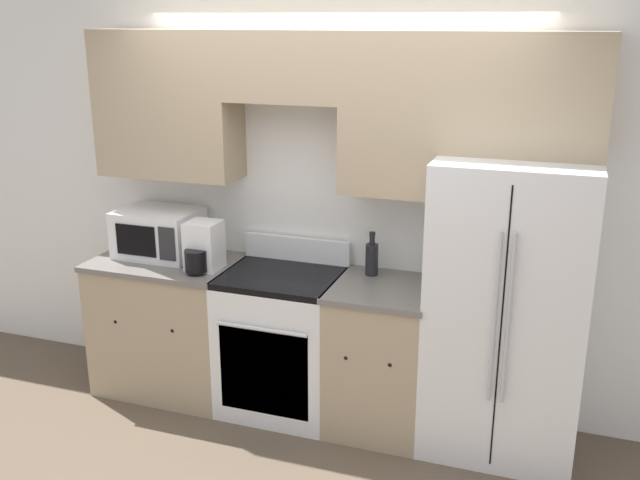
# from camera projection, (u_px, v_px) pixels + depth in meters

# --- Properties ---
(ground_plane) EXTENTS (12.00, 12.00, 0.00)m
(ground_plane) POSITION_uv_depth(u_px,v_px,m) (303.00, 437.00, 4.38)
(ground_plane) COLOR brown
(wall_back) EXTENTS (8.00, 0.39, 2.60)m
(wall_back) POSITION_uv_depth(u_px,v_px,m) (337.00, 169.00, 4.44)
(wall_back) COLOR white
(wall_back) RESTS_ON ground_plane
(lower_cabinets_left) EXTENTS (0.96, 0.64, 0.93)m
(lower_cabinets_left) POSITION_uv_depth(u_px,v_px,m) (170.00, 324.00, 4.86)
(lower_cabinets_left) COLOR tan
(lower_cabinets_left) RESTS_ON ground_plane
(lower_cabinets_right) EXTENTS (0.61, 0.64, 0.93)m
(lower_cabinets_right) POSITION_uv_depth(u_px,v_px,m) (381.00, 357.00, 4.40)
(lower_cabinets_right) COLOR tan
(lower_cabinets_right) RESTS_ON ground_plane
(oven_range) EXTENTS (0.73, 0.65, 1.09)m
(oven_range) POSITION_uv_depth(u_px,v_px,m) (282.00, 341.00, 4.60)
(oven_range) COLOR white
(oven_range) RESTS_ON ground_plane
(refrigerator) EXTENTS (0.87, 0.71, 1.74)m
(refrigerator) POSITION_uv_depth(u_px,v_px,m) (507.00, 309.00, 4.08)
(refrigerator) COLOR white
(refrigerator) RESTS_ON ground_plane
(microwave) EXTENTS (0.52, 0.41, 0.31)m
(microwave) POSITION_uv_depth(u_px,v_px,m) (159.00, 233.00, 4.78)
(microwave) COLOR white
(microwave) RESTS_ON lower_cabinets_left
(bottle) EXTENTS (0.08, 0.08, 0.28)m
(bottle) POSITION_uv_depth(u_px,v_px,m) (372.00, 258.00, 4.42)
(bottle) COLOR black
(bottle) RESTS_ON lower_cabinets_right
(paper_towel_holder) EXTENTS (0.21, 0.28, 0.31)m
(paper_towel_holder) POSITION_uv_depth(u_px,v_px,m) (203.00, 248.00, 4.51)
(paper_towel_holder) COLOR white
(paper_towel_holder) RESTS_ON lower_cabinets_left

